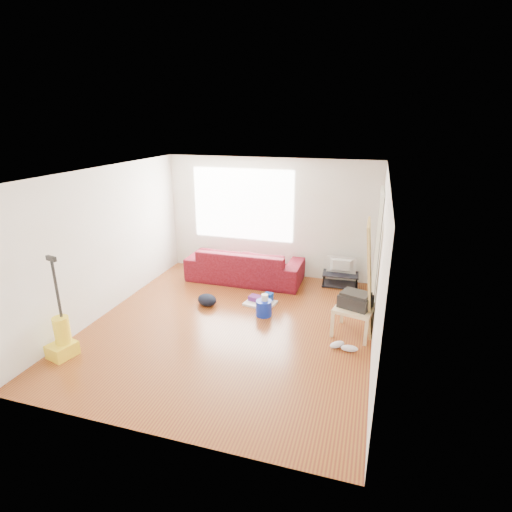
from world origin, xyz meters
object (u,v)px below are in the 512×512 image
(side_table, at_px, (354,311))
(vacuum, at_px, (62,338))
(bucket, at_px, (264,315))
(backpack, at_px, (207,305))
(tv_stand, at_px, (340,279))
(sofa, at_px, (245,280))
(cleaning_tray, at_px, (261,301))

(side_table, bearing_deg, vacuum, -155.12)
(vacuum, bearing_deg, bucket, 53.74)
(backpack, bearing_deg, bucket, 15.60)
(backpack, bearing_deg, vacuum, -102.13)
(tv_stand, xyz_separation_m, backpack, (-2.24, -1.61, -0.14))
(sofa, relative_size, bucket, 8.66)
(cleaning_tray, xyz_separation_m, vacuum, (-2.26, -2.43, 0.22))
(tv_stand, bearing_deg, vacuum, -136.85)
(tv_stand, bearing_deg, side_table, -81.58)
(side_table, relative_size, cleaning_tray, 1.12)
(sofa, distance_m, bucket, 1.65)
(tv_stand, xyz_separation_m, side_table, (0.38, -1.88, 0.25))
(sofa, bearing_deg, vacuum, 64.86)
(side_table, bearing_deg, bucket, 173.13)
(sofa, height_order, backpack, sofa)
(tv_stand, height_order, backpack, tv_stand)
(side_table, distance_m, bucket, 1.58)
(tv_stand, relative_size, side_table, 1.08)
(cleaning_tray, xyz_separation_m, backpack, (-0.94, -0.33, -0.06))
(sofa, height_order, cleaning_tray, sofa)
(side_table, bearing_deg, cleaning_tray, 160.45)
(bucket, distance_m, cleaning_tray, 0.45)
(sofa, distance_m, side_table, 2.86)
(sofa, height_order, vacuum, vacuum)
(backpack, bearing_deg, sofa, 97.94)
(cleaning_tray, bearing_deg, backpack, -160.72)
(cleaning_tray, relative_size, backpack, 1.61)
(bucket, bearing_deg, side_table, -6.87)
(backpack, bearing_deg, cleaning_tray, 39.42)
(tv_stand, bearing_deg, backpack, -147.26)
(sofa, relative_size, tv_stand, 3.25)
(backpack, bearing_deg, side_table, 14.24)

